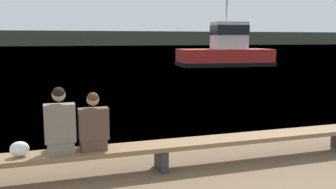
% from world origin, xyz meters
% --- Properties ---
extents(water_surface, '(240.00, 240.00, 0.00)m').
position_xyz_m(water_surface, '(0.00, 125.07, 0.00)').
color(water_surface, '#426B8E').
rests_on(water_surface, ground).
extents(far_shoreline, '(600.00, 12.00, 4.50)m').
position_xyz_m(far_shoreline, '(0.00, 120.03, 2.25)').
color(far_shoreline, '#424738').
rests_on(far_shoreline, ground).
extents(bench_main, '(8.09, 0.53, 0.45)m').
position_xyz_m(bench_main, '(-0.48, 3.41, 0.37)').
color(bench_main, brown).
rests_on(bench_main, ground).
extents(person_left, '(0.46, 0.41, 1.02)m').
position_xyz_m(person_left, '(-2.09, 3.42, 0.87)').
color(person_left, '#70665B').
rests_on(person_left, bench_main).
extents(person_right, '(0.46, 0.41, 0.92)m').
position_xyz_m(person_right, '(-1.58, 3.42, 0.82)').
color(person_right, '#4C382D').
rests_on(person_right, bench_main).
extents(shopping_bag, '(0.28, 0.17, 0.23)m').
position_xyz_m(shopping_bag, '(-2.67, 3.41, 0.56)').
color(shopping_bag, white).
rests_on(shopping_bag, bench_main).
extents(tugboat_red, '(7.82, 4.38, 5.60)m').
position_xyz_m(tugboat_red, '(11.61, 24.96, 1.10)').
color(tugboat_red, red).
rests_on(tugboat_red, water_surface).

